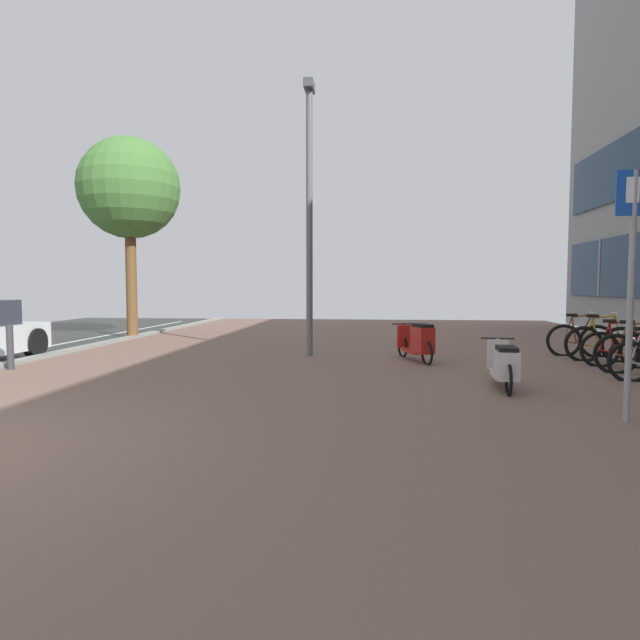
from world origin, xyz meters
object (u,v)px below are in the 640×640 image
Objects in this scene: lamp_post at (309,206)px; bicycle_rack_07 at (602,344)px; bicycle_rack_05 at (639,354)px; bollard_far at (10,347)px; bicycle_rack_06 at (620,349)px; parking_sign at (632,269)px; bicycle_rack_08 at (580,340)px; scooter_mid at (418,342)px; street_tree at (129,189)px; scooter_near at (504,365)px.

bicycle_rack_07 is at bearing -3.16° from lamp_post.
bicycle_rack_05 is 1.72× the size of bollard_far.
parking_sign is at bearing -112.76° from bicycle_rack_06.
bicycle_rack_06 is at bearing -85.53° from bicycle_rack_08.
street_tree reaches higher than scooter_mid.
lamp_post is at bearing 176.84° from bicycle_rack_07.
scooter_near is (-2.62, -1.57, 0.01)m from bicycle_rack_05.
bollard_far is at bearing 163.35° from parking_sign.
lamp_post is (-5.94, 0.33, 2.87)m from bicycle_rack_07.
bicycle_rack_05 is 0.24× the size of lamp_post.
scooter_mid is at bearing -174.13° from bicycle_rack_07.
bicycle_rack_05 is 0.98× the size of bicycle_rack_07.
scooter_near is 0.29× the size of street_tree.
bicycle_rack_08 is at bearing 99.29° from bicycle_rack_07.
lamp_post is at bearing -175.53° from bicycle_rack_08.
scooter_mid is 7.66m from bollard_far.
scooter_mid is 0.28× the size of lamp_post.
parking_sign is (-1.70, -3.33, 1.35)m from bicycle_rack_05.
bicycle_rack_06 is 0.23× the size of lamp_post.
bicycle_rack_05 is 11.11m from bollard_far.
bollard_far is at bearing -167.12° from scooter_mid.
bicycle_rack_06 is 4.67m from parking_sign.
parking_sign is at bearing -109.48° from bicycle_rack_07.
bollard_far is at bearing 172.98° from scooter_near.
bollard_far is (-11.13, -1.30, 0.07)m from bicycle_rack_06.
lamp_post is at bearing 133.54° from scooter_near.
bicycle_rack_06 is 1.65× the size of bollard_far.
scooter_near is 0.61× the size of parking_sign.
bicycle_rack_05 is at bearing -87.75° from bicycle_rack_08.
bicycle_rack_07 is (0.01, 0.78, 0.02)m from bicycle_rack_06.
scooter_mid is 5.09m from parking_sign.
lamp_post reaches higher than scooter_near.
parking_sign is at bearing -116.97° from bicycle_rack_05.
bicycle_rack_06 is at bearing 6.67° from bollard_far.
bicycle_rack_06 is 0.23× the size of street_tree.
bicycle_rack_06 is 3.69m from scooter_mid.
scooter_near is at bearing 117.59° from parking_sign.
street_tree is at bearing 138.50° from parking_sign.
bicycle_rack_05 is 0.85× the size of scooter_mid.
bicycle_rack_07 is at bearing 88.69° from bicycle_rack_05.
scooter_near is (-2.53, -3.91, 0.01)m from bicycle_rack_08.
bicycle_rack_07 is at bearing -80.71° from bicycle_rack_08.
parking_sign is (-1.73, -4.90, 1.35)m from bicycle_rack_07.
parking_sign is (0.92, -1.77, 1.35)m from scooter_near.
parking_sign is 9.90m from bollard_far.
lamp_post reaches higher than bicycle_rack_06.
parking_sign is at bearing -41.50° from street_tree.
bollard_far is (-11.14, -2.08, 0.05)m from bicycle_rack_07.
bicycle_rack_05 is at bearing -91.31° from bicycle_rack_07.
bicycle_rack_06 is 0.97× the size of bicycle_rack_08.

